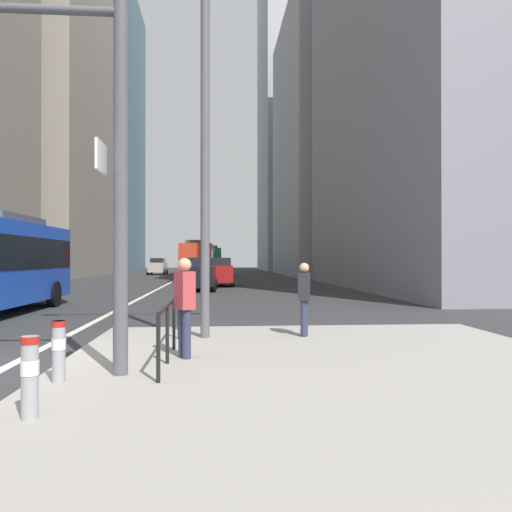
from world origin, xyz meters
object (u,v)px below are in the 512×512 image
Objects in this scene: car_oncoming_far at (35,273)px; city_bus_red_distant at (210,259)px; car_oncoming_mid at (158,266)px; street_lamp_post at (205,104)px; car_receding_far at (199,274)px; pedestrian_waiting at (304,296)px; pedestrian_walking at (185,302)px; bollard_left at (30,373)px; city_bus_red_receding at (199,259)px; car_receding_near at (220,272)px; bollard_right at (59,348)px.

city_bus_red_distant is at bearing 72.00° from car_oncoming_far.
street_lamp_post is at bearing -82.28° from car_oncoming_mid.
car_oncoming_far is at bearing 171.60° from car_receding_far.
car_oncoming_mid is at bearing 100.25° from pedestrian_waiting.
city_bus_red_distant is 2.65× the size of car_oncoming_mid.
bollard_left is at bearing -113.95° from pedestrian_walking.
city_bus_red_receding is 17.57m from city_bus_red_distant.
car_receding_near is at bearing 75.78° from car_receding_far.
car_receding_near is 1.02× the size of car_oncoming_far.
city_bus_red_receding is at bearing 55.06° from car_oncoming_far.
pedestrian_waiting is at bearing -81.01° from car_receding_far.
car_oncoming_mid is 0.95× the size of car_receding_far.
car_oncoming_mid is at bearing 101.04° from car_receding_far.
city_bus_red_distant is 51.26m from street_lamp_post.
car_oncoming_mid is (-5.29, 15.16, -0.85)m from city_bus_red_receding.
city_bus_red_distant is at bearing 88.59° from bollard_right.
car_receding_far is at bearing 91.28° from pedestrian_walking.
city_bus_red_receding is at bearing 92.25° from street_lamp_post.
car_receding_near reaches higher than pedestrian_waiting.
bollard_right is at bearing -70.25° from car_oncoming_far.
bollard_left is at bearing -83.20° from bollard_right.
city_bus_red_distant is 6.53m from car_oncoming_mid.
street_lamp_post is 4.77m from pedestrian_waiting.
car_oncoming_mid is 0.94× the size of car_oncoming_far.
bollard_right is 5.72m from pedestrian_waiting.
bollard_left is 1.04× the size of bollard_right.
city_bus_red_receding is 35.91m from pedestrian_walking.
street_lamp_post is at bearing 82.56° from pedestrian_walking.
pedestrian_waiting is 3.41m from pedestrian_walking.
city_bus_red_distant reaches higher than pedestrian_walking.
pedestrian_walking is at bearing -88.72° from car_receding_far.
pedestrian_walking is (-0.30, -2.30, -4.17)m from street_lamp_post.
car_oncoming_mid is 0.92× the size of car_receding_near.
bollard_right is (4.67, -52.65, -0.36)m from car_oncoming_mid.
car_oncoming_mid is 2.50× the size of pedestrian_waiting.
street_lamp_post is 4.91× the size of pedestrian_waiting.
car_receding_near is at bearing 85.03° from bollard_right.
city_bus_red_distant is 56.72m from bollard_left.
bollard_right is at bearing -90.96° from city_bus_red_receding.
pedestrian_walking is at bearing -88.37° from city_bus_red_receding.
city_bus_red_receding is at bearing 89.37° from bollard_left.
city_bus_red_distant is at bearing 90.31° from pedestrian_walking.
car_receding_near is 23.68m from pedestrian_waiting.
pedestrian_waiting is at bearing 43.38° from bollard_right.
car_oncoming_far is at bearing -98.02° from car_oncoming_mid.
city_bus_red_receding is at bearing 91.63° from pedestrian_walking.
pedestrian_walking is (6.31, -51.05, 0.13)m from car_oncoming_mid.
bollard_left is at bearing -94.30° from car_receding_near.
city_bus_red_receding reaches higher than car_oncoming_mid.
car_oncoming_mid is 49.39m from street_lamp_post.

